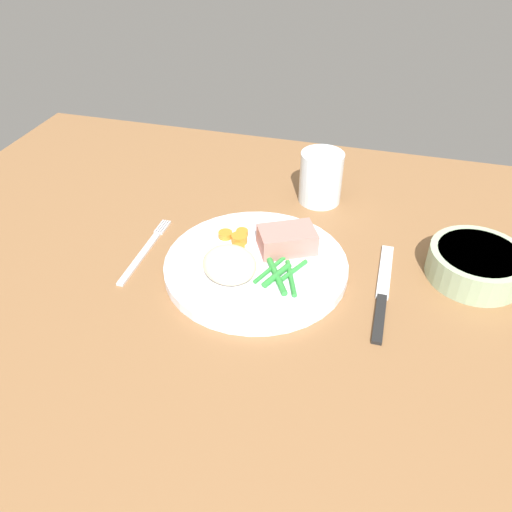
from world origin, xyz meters
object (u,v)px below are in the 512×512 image
fork (145,251)px  meat_portion (287,240)px  dinner_plate (256,266)px  water_glass (321,181)px  salad_bowl (477,263)px  knife (382,293)px

fork → meat_portion: bearing=8.3°
meat_portion → dinner_plate: bearing=-130.6°
water_glass → salad_bowl: bearing=-30.7°
dinner_plate → salad_bowl: salad_bowl is taller
meat_portion → water_glass: water_glass is taller
meat_portion → fork: 21.64cm
salad_bowl → knife: bearing=-149.1°
meat_portion → water_glass: size_ratio=0.91×
fork → knife: (35.48, -0.03, -0.00)cm
salad_bowl → water_glass: bearing=149.3°
fork → water_glass: water_glass is taller
meat_portion → salad_bowl: meat_portion is taller
water_glass → salad_bowl: (24.69, -14.65, -1.45)cm
meat_portion → knife: bearing=-17.0°
dinner_plate → water_glass: water_glass is taller
meat_portion → fork: (-20.97, -4.40, -3.05)cm
knife → water_glass: 25.53cm
dinner_plate → knife: size_ratio=1.28×
meat_portion → water_glass: (1.92, 17.47, 0.63)cm
dinner_plate → water_glass: bearing=75.8°
dinner_plate → fork: bearing=-179.2°
dinner_plate → salad_bowl: (30.17, 6.97, 1.63)cm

